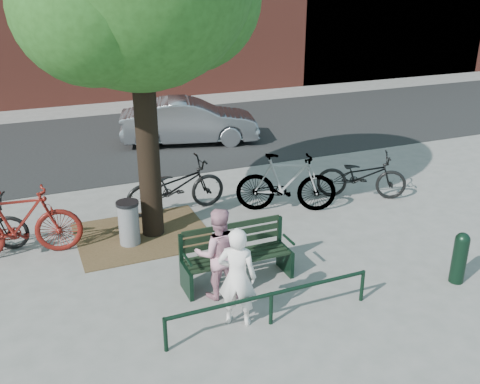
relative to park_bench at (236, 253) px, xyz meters
name	(u,v)px	position (x,y,z in m)	size (l,w,h in m)	color
ground	(238,282)	(0.00, -0.08, -0.48)	(90.00, 90.00, 0.00)	gray
dirt_pit	(143,235)	(-1.00, 2.12, -0.47)	(2.40, 2.00, 0.02)	brown
road	(127,141)	(0.00, 8.42, -0.47)	(40.00, 7.00, 0.01)	black
park_bench	(236,253)	(0.00, 0.00, 0.00)	(1.74, 0.54, 0.97)	black
guard_railing	(271,299)	(0.00, -1.28, -0.08)	(3.06, 0.06, 0.51)	black
person_left	(237,277)	(-0.42, -1.07, 0.25)	(0.53, 0.35, 1.46)	white
person_right	(218,253)	(-0.41, -0.32, 0.23)	(0.69, 0.54, 1.43)	#C7899B
bollard	(460,256)	(3.20, -1.42, -0.02)	(0.23, 0.23, 0.85)	black
litter_bin	(129,223)	(-1.29, 1.87, -0.06)	(0.40, 0.40, 0.83)	gray
bicycle_b	(18,223)	(-3.10, 2.15, 0.15)	(0.59, 2.08, 1.25)	#59110C
bicycle_c	(176,186)	(-0.10, 2.96, 0.07)	(0.73, 2.08, 1.09)	black
bicycle_d	(286,183)	(1.99, 2.12, 0.13)	(0.58, 2.04, 1.23)	gray
bicycle_e	(362,176)	(3.83, 2.12, 0.02)	(0.67, 1.91, 1.01)	black
parked_car	(189,121)	(1.68, 7.53, 0.16)	(1.36, 3.90, 1.29)	slate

